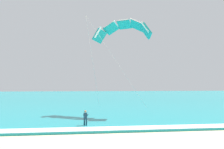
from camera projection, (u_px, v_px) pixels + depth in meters
name	position (u px, v px, depth m)	size (l,w,h in m)	color
sea	(87.00, 96.00, 78.39)	(200.00, 120.00, 0.20)	teal
surf_foam	(94.00, 129.00, 19.92)	(200.00, 1.80, 0.04)	white
surfboard	(85.00, 127.00, 21.74)	(0.57, 1.44, 0.09)	#E04C38
kitesurfer	(85.00, 118.00, 21.80)	(0.55, 0.55, 1.69)	#143347
kite_primary	(123.00, 29.00, 31.25)	(8.69, 10.30, 12.28)	teal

